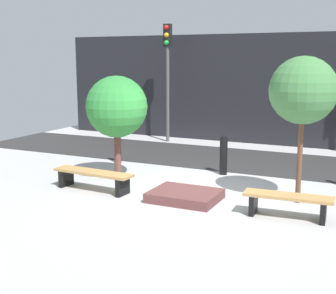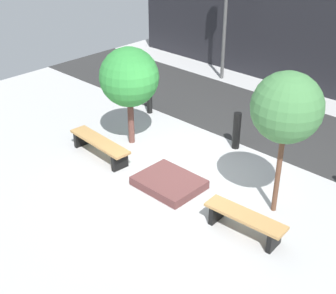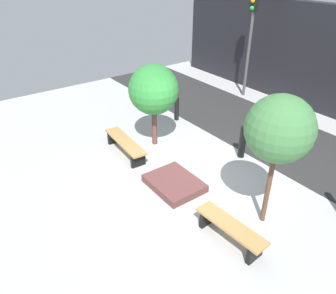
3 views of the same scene
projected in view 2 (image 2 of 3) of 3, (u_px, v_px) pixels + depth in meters
The scene contains 10 objects.
ground_plane at pixel (187, 176), 11.04m from camera, with size 18.00×18.00×0.00m, color #B0B0B0.
road_strip at pixel (275, 124), 13.48m from camera, with size 18.00×3.32×0.01m, color #2C2C2C.
building_facade at pixel (336, 37), 14.53m from camera, with size 16.20×0.50×3.85m, color black.
bench_left at pixel (100, 145), 11.70m from camera, with size 2.01×0.56×0.45m.
bench_right at pixel (245, 220), 9.04m from camera, with size 1.69×0.53×0.45m.
planter_bed at pixel (169, 183), 10.61m from camera, with size 1.43×1.14×0.20m, color brown.
tree_behind_left_bench at pixel (129, 77), 11.67m from camera, with size 1.51×1.51×2.59m.
tree_behind_right_bench at pixel (287, 108), 8.75m from camera, with size 1.38×1.38×3.05m.
bollard_far_left at pixel (150, 99), 13.99m from camera, with size 0.16×0.16×0.88m, color black.
bollard_left at pixel (237, 131), 12.03m from camera, with size 0.20×0.20×0.99m, color black.
Camera 2 is at (6.12, -7.08, 5.92)m, focal length 50.00 mm.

